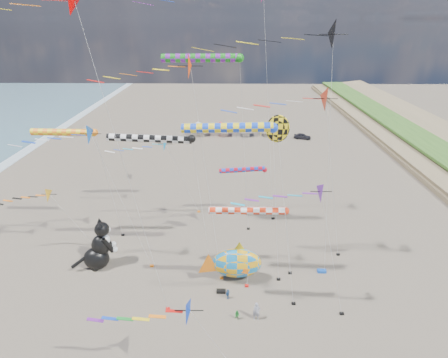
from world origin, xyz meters
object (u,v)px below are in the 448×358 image
child_green (237,315)px  parked_car (302,136)px  fish_inflatable (236,263)px  child_blue (228,294)px  cat_inflatable (97,245)px  person_adult (257,312)px

child_green → parked_car: 53.78m
fish_inflatable → child_blue: 3.18m
cat_inflatable → parked_car: (30.13, 44.30, -2.15)m
cat_inflatable → person_adult: 17.93m
parked_car → person_adult: bearing=-177.2°
cat_inflatable → child_blue: size_ratio=5.17×
fish_inflatable → child_green: 5.45m
cat_inflatable → person_adult: bearing=-47.8°
cat_inflatable → fish_inflatable: cat_inflatable is taller
fish_inflatable → parked_car: bearing=71.5°
cat_inflatable → fish_inflatable: bearing=-31.9°
cat_inflatable → person_adult: cat_inflatable is taller
person_adult → parked_car: size_ratio=0.49×
cat_inflatable → child_blue: (13.80, -4.63, -2.24)m
child_green → parked_car: bearing=104.6°
child_blue → parked_car: bearing=21.0°
cat_inflatable → fish_inflatable: (14.62, -1.99, -0.65)m
fish_inflatable → person_adult: size_ratio=3.65×
person_adult → fish_inflatable: bearing=107.4°
cat_inflatable → parked_car: 53.62m
fish_inflatable → person_adult: fish_inflatable is taller
fish_inflatable → child_blue: bearing=-107.1°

